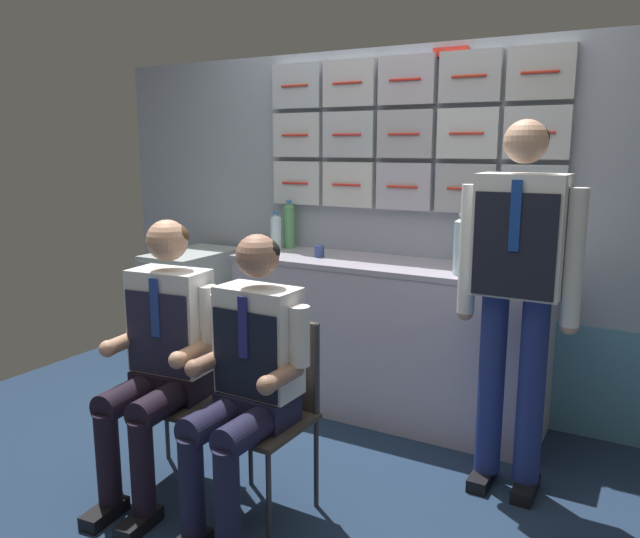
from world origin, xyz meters
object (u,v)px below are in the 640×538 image
object	(u,v)px
crew_member_left	(161,348)
crew_member_standing	(518,277)
folding_chair_center	(271,395)
service_trolley	(194,311)
espresso_cup_small	(319,251)
water_bottle_clear	(276,232)
crew_member_center	(247,373)
folding_chair_left	(184,373)

from	to	relation	value
crew_member_left	crew_member_standing	xyz separation A→B (m)	(1.37, 0.81, 0.32)
folding_chair_center	crew_member_left	bearing A→B (deg)	-164.33
service_trolley	crew_member_left	xyz separation A→B (m)	(0.84, -1.19, 0.22)
crew_member_left	espresso_cup_small	xyz separation A→B (m)	(0.10, 1.25, 0.27)
water_bottle_clear	espresso_cup_small	world-z (taller)	water_bottle_clear
crew_member_center	espresso_cup_small	distance (m)	1.36
crew_member_standing	folding_chair_center	bearing A→B (deg)	-142.59
folding_chair_left	folding_chair_center	size ratio (longest dim) A/B	1.00
folding_chair_center	water_bottle_clear	distance (m)	1.55
service_trolley	crew_member_standing	size ratio (longest dim) A/B	0.52
crew_member_center	water_bottle_clear	distance (m)	1.64
folding_chair_left	espresso_cup_small	bearing A→B (deg)	83.70
service_trolley	crew_member_center	world-z (taller)	crew_member_center
crew_member_left	folding_chair_center	size ratio (longest dim) A/B	1.50
folding_chair_left	crew_member_left	world-z (taller)	crew_member_left
service_trolley	water_bottle_clear	world-z (taller)	water_bottle_clear
folding_chair_center	crew_member_center	size ratio (longest dim) A/B	0.68
service_trolley	folding_chair_center	size ratio (longest dim) A/B	1.05
crew_member_center	crew_member_standing	xyz separation A→B (m)	(0.87, 0.83, 0.34)
crew_member_left	folding_chair_center	xyz separation A→B (m)	(0.50, 0.14, -0.17)
espresso_cup_small	crew_member_standing	bearing A→B (deg)	-19.48
crew_member_left	crew_member_standing	bearing A→B (deg)	30.50
crew_member_standing	folding_chair_left	bearing A→B (deg)	-154.97
folding_chair_left	folding_chair_center	xyz separation A→B (m)	(0.51, -0.02, 0.00)
folding_chair_left	crew_member_left	xyz separation A→B (m)	(0.02, -0.16, 0.17)
water_bottle_clear	crew_member_left	bearing A→B (deg)	-78.16
service_trolley	water_bottle_clear	xyz separation A→B (m)	(0.55, 0.18, 0.56)
crew_member_left	crew_member_standing	size ratio (longest dim) A/B	0.74
folding_chair_center	espresso_cup_small	distance (m)	1.26
water_bottle_clear	crew_member_standing	bearing A→B (deg)	-18.86
crew_member_standing	water_bottle_clear	distance (m)	1.75
crew_member_left	crew_member_standing	world-z (taller)	crew_member_standing
service_trolley	water_bottle_clear	bearing A→B (deg)	18.19
folding_chair_center	folding_chair_left	bearing A→B (deg)	177.76
service_trolley	espresso_cup_small	world-z (taller)	espresso_cup_small
folding_chair_center	crew_member_center	distance (m)	0.22
espresso_cup_small	water_bottle_clear	bearing A→B (deg)	163.19
crew_member_standing	water_bottle_clear	size ratio (longest dim) A/B	6.89
crew_member_left	water_bottle_clear	xyz separation A→B (m)	(-0.29, 1.37, 0.34)
crew_member_center	crew_member_standing	distance (m)	1.25
folding_chair_left	folding_chair_center	bearing A→B (deg)	-2.24
crew_member_left	crew_member_center	xyz separation A→B (m)	(0.49, -0.02, -0.02)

